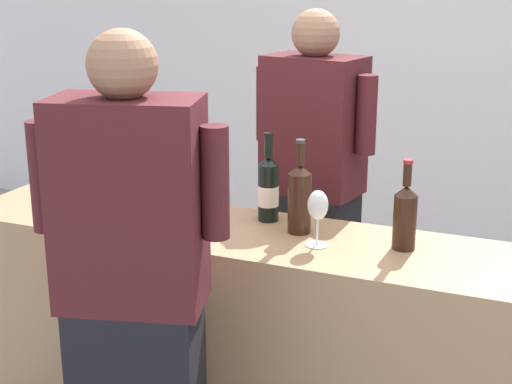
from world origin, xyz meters
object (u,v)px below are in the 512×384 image
at_px(wine_bottle_1, 268,189).
at_px(person_server, 312,215).
at_px(wine_bottle_2, 300,197).
at_px(wine_bottle_0, 405,215).
at_px(wine_glass, 318,208).
at_px(ice_bucket, 118,178).
at_px(wine_bottle_5, 184,180).
at_px(person_guest, 135,318).

xyz_separation_m(wine_bottle_1, person_server, (0.02, 0.43, -0.23)).
relative_size(wine_bottle_1, wine_bottle_2, 0.99).
bearing_deg(person_server, wine_bottle_0, -46.41).
distance_m(wine_bottle_1, person_server, 0.48).
distance_m(wine_glass, ice_bucket, 0.91).
height_order(wine_bottle_5, person_server, person_server).
xyz_separation_m(wine_bottle_1, wine_bottle_5, (-0.33, -0.03, 0.00)).
bearing_deg(person_guest, ice_bucket, 125.78).
height_order(wine_bottle_2, wine_bottle_5, wine_bottle_5).
height_order(wine_bottle_2, person_server, person_server).
height_order(wine_bottle_0, wine_bottle_5, wine_bottle_5).
relative_size(wine_bottle_0, wine_glass, 1.57).
bearing_deg(wine_bottle_0, wine_bottle_2, 177.56).
xyz_separation_m(wine_bottle_0, person_guest, (-0.67, -0.60, -0.23)).
bearing_deg(wine_bottle_2, wine_bottle_1, 151.99).
height_order(wine_bottle_0, wine_bottle_1, wine_bottle_1).
xyz_separation_m(wine_bottle_0, person_server, (-0.50, 0.52, -0.22)).
bearing_deg(wine_bottle_0, person_guest, -138.06).
xyz_separation_m(wine_bottle_2, person_server, (-0.13, 0.51, -0.24)).
bearing_deg(wine_bottle_1, ice_bucket, -178.71).
bearing_deg(ice_bucket, wine_bottle_5, -3.02).
height_order(wine_bottle_0, wine_glass, wine_bottle_0).
xyz_separation_m(wine_bottle_0, ice_bucket, (-1.16, 0.08, -0.02)).
bearing_deg(wine_bottle_1, wine_glass, -35.99).
distance_m(wine_glass, person_guest, 0.69).
relative_size(wine_glass, ice_bucket, 0.78).
relative_size(wine_bottle_2, person_guest, 0.20).
xyz_separation_m(wine_bottle_2, wine_glass, (0.10, -0.10, 0.00)).
xyz_separation_m(wine_bottle_1, person_guest, (-0.15, -0.70, -0.23)).
bearing_deg(wine_glass, person_guest, -127.63).
xyz_separation_m(wine_bottle_2, ice_bucket, (-0.79, 0.07, -0.03)).
distance_m(wine_bottle_5, person_guest, 0.73).
height_order(ice_bucket, person_guest, person_guest).
bearing_deg(person_guest, wine_bottle_5, 105.61).
distance_m(wine_bottle_2, person_server, 0.57).
xyz_separation_m(wine_bottle_0, wine_bottle_2, (-0.37, 0.02, 0.01)).
bearing_deg(ice_bucket, wine_bottle_1, 1.29).
xyz_separation_m(wine_bottle_1, wine_glass, (0.25, -0.18, 0.01)).
relative_size(wine_bottle_0, person_guest, 0.18).
bearing_deg(person_server, wine_glass, -69.68).
bearing_deg(wine_glass, wine_bottle_5, 165.43).
relative_size(ice_bucket, person_server, 0.15).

